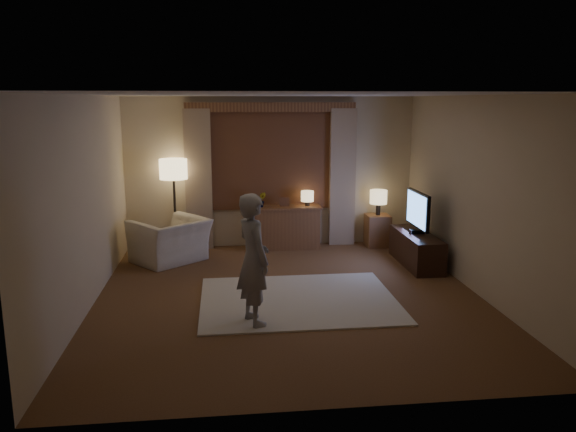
{
  "coord_description": "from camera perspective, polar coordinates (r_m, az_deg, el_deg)",
  "views": [
    {
      "loc": [
        -0.82,
        -6.95,
        2.53
      ],
      "look_at": [
        0.05,
        0.6,
        0.96
      ],
      "focal_mm": 35.0,
      "sensor_mm": 36.0,
      "label": 1
    }
  ],
  "objects": [
    {
      "name": "side_table",
      "position": [
        10.03,
        9.07,
        -1.45
      ],
      "size": [
        0.4,
        0.4,
        0.56
      ],
      "primitive_type": "cube",
      "color": "brown",
      "rests_on": "floor"
    },
    {
      "name": "plant",
      "position": [
        9.62,
        -2.74,
        1.59
      ],
      "size": [
        0.17,
        0.13,
        0.3
      ],
      "primitive_type": "imported",
      "color": "#999999",
      "rests_on": "sideboard"
    },
    {
      "name": "picture_frame",
      "position": [
        9.66,
        -0.37,
        1.34
      ],
      "size": [
        0.16,
        0.02,
        0.2
      ],
      "primitive_type": "cube",
      "color": "brown",
      "rests_on": "sideboard"
    },
    {
      "name": "table_lamp_side",
      "position": [
        9.91,
        9.18,
        1.86
      ],
      "size": [
        0.3,
        0.3,
        0.44
      ],
      "color": "black",
      "rests_on": "side_table"
    },
    {
      "name": "tv",
      "position": [
        8.89,
        13.06,
        0.53
      ],
      "size": [
        0.22,
        0.91,
        0.66
      ],
      "color": "black",
      "rests_on": "tv_stand"
    },
    {
      "name": "rug",
      "position": [
        7.32,
        1.06,
        -8.5
      ],
      "size": [
        2.5,
        2.0,
        0.02
      ],
      "primitive_type": "cube",
      "color": "beige",
      "rests_on": "floor"
    },
    {
      "name": "person",
      "position": [
        6.36,
        -3.54,
        -4.39
      ],
      "size": [
        0.53,
        0.64,
        1.51
      ],
      "primitive_type": "imported",
      "rotation": [
        0.0,
        0.0,
        1.93
      ],
      "color": "gray",
      "rests_on": "rug"
    },
    {
      "name": "table_lamp_sideboard",
      "position": [
        9.7,
        1.98,
        1.96
      ],
      "size": [
        0.22,
        0.22,
        0.3
      ],
      "color": "black",
      "rests_on": "sideboard"
    },
    {
      "name": "tv_stand",
      "position": [
        9.02,
        12.89,
        -3.29
      ],
      "size": [
        0.45,
        1.4,
        0.5
      ],
      "primitive_type": "cube",
      "color": "black",
      "rests_on": "floor"
    },
    {
      "name": "sideboard",
      "position": [
        9.75,
        -0.37,
        -1.26
      ],
      "size": [
        1.2,
        0.4,
        0.7
      ],
      "primitive_type": "cube",
      "color": "brown",
      "rests_on": "floor"
    },
    {
      "name": "room",
      "position": [
        7.59,
        -0.3,
        2.59
      ],
      "size": [
        5.04,
        5.54,
        2.64
      ],
      "color": "brown",
      "rests_on": "ground"
    },
    {
      "name": "floor_lamp",
      "position": [
        9.56,
        -11.56,
        4.18
      ],
      "size": [
        0.46,
        0.46,
        1.58
      ],
      "color": "black",
      "rests_on": "floor"
    },
    {
      "name": "armchair",
      "position": [
        9.12,
        -11.89,
        -2.47
      ],
      "size": [
        1.41,
        1.39,
        0.69
      ],
      "primitive_type": "imported",
      "rotation": [
        0.0,
        0.0,
        -2.43
      ],
      "color": "beige",
      "rests_on": "floor"
    }
  ]
}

